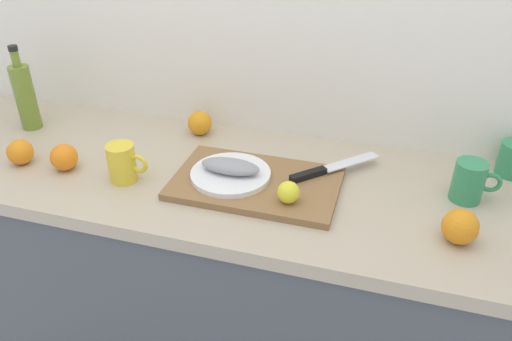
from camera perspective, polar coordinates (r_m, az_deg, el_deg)
back_wall at (r=1.57m, az=-0.80°, el=16.70°), size 3.20×0.05×2.50m
kitchen_counter at (r=1.71m, az=-3.95°, el=-13.28°), size 2.00×0.60×0.90m
cutting_board at (r=1.36m, az=-0.00°, el=-1.44°), size 0.45×0.28×0.02m
white_plate at (r=1.37m, az=-2.90°, el=-0.44°), size 0.22×0.22×0.01m
fish_fillet at (r=1.36m, az=-2.93°, el=0.48°), size 0.16×0.07×0.04m
chef_knife at (r=1.40m, az=7.75°, el=0.08°), size 0.22×0.23×0.02m
lemon_0 at (r=1.26m, az=3.70°, el=-2.48°), size 0.06×0.06×0.06m
olive_oil_bottle at (r=1.80m, az=-24.75°, el=7.72°), size 0.06×0.06×0.28m
coffee_mug_1 at (r=1.40m, az=23.07°, el=-1.14°), size 0.12×0.08×0.11m
coffee_mug_2 at (r=1.42m, az=-14.89°, el=0.84°), size 0.12×0.08×0.11m
orange_0 at (r=1.53m, az=-20.97°, el=1.41°), size 0.08×0.08×0.08m
orange_1 at (r=1.61m, az=-25.20°, el=1.91°), size 0.07×0.07×0.07m
orange_2 at (r=1.25m, az=22.16°, el=-5.92°), size 0.08×0.08×0.08m
orange_3 at (r=1.63m, az=-6.40°, el=5.39°), size 0.08×0.08×0.08m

